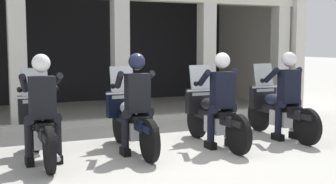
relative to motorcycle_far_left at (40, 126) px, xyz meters
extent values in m
plane|color=#A8A59E|center=(2.14, 2.65, -0.50)|extent=(80.00, 80.00, 0.00)
cube|color=black|center=(2.19, 6.67, 1.07)|extent=(9.87, 0.24, 3.15)
cube|color=beige|center=(7.03, 4.72, 1.07)|extent=(0.30, 4.29, 3.15)
cube|color=beige|center=(-0.02, 2.93, 0.85)|extent=(0.35, 0.36, 2.71)
cube|color=beige|center=(2.19, 2.93, 0.85)|extent=(0.35, 0.36, 2.71)
cube|color=beige|center=(4.41, 2.93, 0.85)|extent=(0.35, 0.36, 2.71)
cube|color=beige|center=(6.63, 2.93, 0.85)|extent=(0.35, 0.36, 2.71)
cube|color=#B7B5AD|center=(2.19, 2.43, -0.44)|extent=(9.47, 0.24, 0.12)
cylinder|color=black|center=(0.00, 0.58, -0.18)|extent=(0.09, 0.64, 0.64)
cylinder|color=black|center=(0.00, -0.82, -0.18)|extent=(0.09, 0.64, 0.64)
cube|color=black|center=(0.00, 0.58, 0.03)|extent=(0.14, 0.44, 0.08)
cube|color=silver|center=(0.00, -0.17, -0.13)|extent=(0.28, 0.44, 0.28)
cube|color=black|center=(0.00, -0.12, 0.00)|extent=(0.18, 1.24, 0.16)
ellipsoid|color=#1E2338|center=(0.00, 0.10, 0.18)|extent=(0.26, 0.48, 0.22)
cube|color=black|center=(0.00, -0.30, 0.07)|extent=(0.24, 0.52, 0.10)
cube|color=black|center=(0.00, -0.76, 0.00)|extent=(0.16, 0.48, 0.10)
cylinder|color=silver|center=(0.00, 0.52, 0.06)|extent=(0.05, 0.24, 0.53)
cube|color=black|center=(0.00, 0.46, 0.20)|extent=(0.52, 0.16, 0.44)
sphere|color=silver|center=(0.00, 0.56, 0.22)|extent=(0.18, 0.18, 0.18)
cube|color=silver|center=(0.00, 0.44, 0.57)|extent=(0.40, 0.14, 0.54)
cylinder|color=silver|center=(0.00, 0.36, 0.40)|extent=(0.62, 0.04, 0.04)
cylinder|color=silver|center=(0.12, -0.52, -0.32)|extent=(0.07, 0.55, 0.07)
cube|color=black|center=(0.00, -0.32, 0.47)|extent=(0.36, 0.22, 0.60)
cube|color=#14193F|center=(0.00, -0.20, 0.49)|extent=(0.05, 0.02, 0.32)
sphere|color=tan|center=(0.00, -0.30, 0.92)|extent=(0.21, 0.21, 0.21)
sphere|color=silver|center=(0.00, -0.30, 0.95)|extent=(0.26, 0.26, 0.26)
cylinder|color=black|center=(0.14, -0.30, 0.16)|extent=(0.26, 0.29, 0.17)
cylinder|color=black|center=(0.20, -0.30, -0.12)|extent=(0.12, 0.12, 0.53)
cube|color=black|center=(0.20, -0.29, -0.44)|extent=(0.11, 0.26, 0.12)
cylinder|color=black|center=(-0.14, -0.30, 0.16)|extent=(0.26, 0.29, 0.17)
cylinder|color=black|center=(-0.20, -0.30, -0.12)|extent=(0.12, 0.12, 0.53)
cube|color=black|center=(-0.20, -0.29, -0.44)|extent=(0.11, 0.26, 0.12)
cylinder|color=black|center=(0.22, -0.09, 0.66)|extent=(0.19, 0.48, 0.31)
sphere|color=black|center=(0.26, 0.12, 0.55)|extent=(0.09, 0.09, 0.09)
cylinder|color=black|center=(-0.22, -0.09, 0.66)|extent=(0.19, 0.48, 0.31)
sphere|color=black|center=(-0.26, 0.12, 0.55)|extent=(0.09, 0.09, 0.09)
cylinder|color=black|center=(1.43, 0.58, -0.18)|extent=(0.09, 0.64, 0.64)
cylinder|color=black|center=(1.43, -0.82, -0.18)|extent=(0.09, 0.64, 0.64)
cube|color=black|center=(1.43, 0.58, 0.03)|extent=(0.14, 0.44, 0.08)
cube|color=silver|center=(1.43, -0.17, -0.13)|extent=(0.28, 0.44, 0.28)
cube|color=black|center=(1.43, -0.12, 0.00)|extent=(0.18, 1.24, 0.16)
ellipsoid|color=#B2B2B7|center=(1.43, 0.10, 0.18)|extent=(0.26, 0.48, 0.22)
cube|color=black|center=(1.43, -0.30, 0.07)|extent=(0.24, 0.52, 0.10)
cube|color=black|center=(1.43, -0.76, 0.00)|extent=(0.16, 0.48, 0.10)
cylinder|color=silver|center=(1.43, 0.52, 0.06)|extent=(0.05, 0.24, 0.53)
cube|color=black|center=(1.43, 0.46, 0.20)|extent=(0.52, 0.16, 0.44)
sphere|color=silver|center=(1.43, 0.56, 0.22)|extent=(0.18, 0.18, 0.18)
cube|color=silver|center=(1.43, 0.44, 0.57)|extent=(0.40, 0.14, 0.54)
cylinder|color=silver|center=(1.43, 0.36, 0.40)|extent=(0.62, 0.04, 0.04)
cylinder|color=silver|center=(1.55, -0.52, -0.32)|extent=(0.07, 0.55, 0.07)
cube|color=black|center=(1.43, -0.32, 0.47)|extent=(0.36, 0.22, 0.60)
cube|color=#14193F|center=(1.43, -0.20, 0.49)|extent=(0.05, 0.02, 0.32)
sphere|color=tan|center=(1.43, -0.30, 0.92)|extent=(0.21, 0.21, 0.21)
sphere|color=#191E38|center=(1.43, -0.30, 0.95)|extent=(0.26, 0.26, 0.26)
cylinder|color=black|center=(1.57, -0.30, 0.16)|extent=(0.26, 0.29, 0.17)
cylinder|color=black|center=(1.63, -0.30, -0.12)|extent=(0.12, 0.12, 0.53)
cube|color=black|center=(1.63, -0.29, -0.44)|extent=(0.11, 0.26, 0.12)
cylinder|color=black|center=(1.29, -0.30, 0.16)|extent=(0.26, 0.29, 0.17)
cylinder|color=black|center=(1.23, -0.30, -0.12)|extent=(0.12, 0.12, 0.53)
cube|color=black|center=(1.23, -0.29, -0.44)|extent=(0.11, 0.26, 0.12)
cylinder|color=black|center=(1.65, -0.09, 0.66)|extent=(0.19, 0.48, 0.31)
sphere|color=black|center=(1.69, 0.12, 0.55)|extent=(0.09, 0.09, 0.09)
cylinder|color=black|center=(1.21, -0.09, 0.66)|extent=(0.19, 0.48, 0.31)
sphere|color=black|center=(1.17, 0.12, 0.55)|extent=(0.09, 0.09, 0.09)
cylinder|color=black|center=(2.86, 0.44, -0.18)|extent=(0.09, 0.64, 0.64)
cylinder|color=black|center=(2.86, -0.96, -0.18)|extent=(0.09, 0.64, 0.64)
cube|color=black|center=(2.86, 0.44, 0.03)|extent=(0.14, 0.44, 0.08)
cube|color=silver|center=(2.86, -0.31, -0.13)|extent=(0.28, 0.44, 0.28)
cube|color=black|center=(2.86, -0.26, 0.00)|extent=(0.18, 1.24, 0.16)
ellipsoid|color=black|center=(2.86, -0.04, 0.18)|extent=(0.26, 0.48, 0.22)
cube|color=black|center=(2.86, -0.44, 0.07)|extent=(0.24, 0.52, 0.10)
cube|color=black|center=(2.86, -0.90, 0.00)|extent=(0.16, 0.48, 0.10)
cylinder|color=silver|center=(2.86, 0.38, 0.06)|extent=(0.05, 0.24, 0.53)
cube|color=black|center=(2.86, 0.32, 0.20)|extent=(0.52, 0.16, 0.44)
sphere|color=silver|center=(2.86, 0.42, 0.22)|extent=(0.18, 0.18, 0.18)
cube|color=silver|center=(2.86, 0.30, 0.57)|extent=(0.40, 0.14, 0.54)
cylinder|color=silver|center=(2.86, 0.22, 0.40)|extent=(0.62, 0.04, 0.04)
cylinder|color=silver|center=(2.98, -0.66, -0.32)|extent=(0.07, 0.55, 0.07)
cube|color=black|center=(2.86, -0.46, 0.47)|extent=(0.36, 0.22, 0.60)
cube|color=#591414|center=(2.86, -0.34, 0.49)|extent=(0.05, 0.02, 0.32)
sphere|color=tan|center=(2.86, -0.44, 0.92)|extent=(0.21, 0.21, 0.21)
sphere|color=silver|center=(2.86, -0.44, 0.95)|extent=(0.26, 0.26, 0.26)
cylinder|color=black|center=(3.00, -0.44, 0.16)|extent=(0.26, 0.29, 0.17)
cylinder|color=black|center=(3.06, -0.44, -0.12)|extent=(0.12, 0.12, 0.53)
cube|color=black|center=(3.06, -0.43, -0.44)|extent=(0.11, 0.26, 0.12)
cylinder|color=black|center=(2.72, -0.44, 0.16)|extent=(0.26, 0.29, 0.17)
cylinder|color=black|center=(2.66, -0.44, -0.12)|extent=(0.12, 0.12, 0.53)
cube|color=black|center=(2.66, -0.43, -0.44)|extent=(0.11, 0.26, 0.12)
cylinder|color=black|center=(3.08, -0.23, 0.66)|extent=(0.19, 0.48, 0.31)
sphere|color=black|center=(3.12, -0.02, 0.55)|extent=(0.09, 0.09, 0.09)
cylinder|color=black|center=(2.64, -0.23, 0.66)|extent=(0.19, 0.48, 0.31)
sphere|color=black|center=(2.60, -0.02, 0.55)|extent=(0.09, 0.09, 0.09)
cylinder|color=black|center=(4.29, 0.53, -0.18)|extent=(0.09, 0.64, 0.64)
cylinder|color=black|center=(4.29, -0.87, -0.18)|extent=(0.09, 0.64, 0.64)
cube|color=black|center=(4.29, 0.53, 0.03)|extent=(0.14, 0.44, 0.08)
cube|color=silver|center=(4.29, -0.22, -0.13)|extent=(0.28, 0.44, 0.28)
cube|color=black|center=(4.29, -0.17, 0.00)|extent=(0.18, 1.24, 0.16)
ellipsoid|color=#1E2338|center=(4.29, 0.05, 0.18)|extent=(0.26, 0.48, 0.22)
cube|color=black|center=(4.29, -0.35, 0.07)|extent=(0.24, 0.52, 0.10)
cube|color=black|center=(4.29, -0.81, 0.00)|extent=(0.16, 0.48, 0.10)
cylinder|color=silver|center=(4.29, 0.47, 0.06)|extent=(0.05, 0.24, 0.53)
cube|color=black|center=(4.29, 0.41, 0.20)|extent=(0.52, 0.16, 0.44)
sphere|color=silver|center=(4.29, 0.51, 0.22)|extent=(0.18, 0.18, 0.18)
cube|color=silver|center=(4.29, 0.39, 0.57)|extent=(0.40, 0.14, 0.54)
cylinder|color=silver|center=(4.29, 0.31, 0.40)|extent=(0.62, 0.04, 0.04)
cylinder|color=silver|center=(4.41, -0.57, -0.32)|extent=(0.07, 0.55, 0.07)
cube|color=black|center=(4.29, -0.37, 0.47)|extent=(0.36, 0.22, 0.60)
cube|color=#591414|center=(4.29, -0.25, 0.49)|extent=(0.05, 0.02, 0.32)
sphere|color=tan|center=(4.29, -0.35, 0.92)|extent=(0.21, 0.21, 0.21)
sphere|color=silver|center=(4.29, -0.35, 0.95)|extent=(0.26, 0.26, 0.26)
cylinder|color=black|center=(4.43, -0.35, 0.16)|extent=(0.26, 0.29, 0.17)
cylinder|color=black|center=(4.49, -0.35, -0.12)|extent=(0.12, 0.12, 0.53)
cube|color=black|center=(4.49, -0.34, -0.44)|extent=(0.11, 0.26, 0.12)
cylinder|color=black|center=(4.15, -0.35, 0.16)|extent=(0.26, 0.29, 0.17)
cylinder|color=black|center=(4.09, -0.35, -0.12)|extent=(0.12, 0.12, 0.53)
cube|color=black|center=(4.09, -0.34, -0.44)|extent=(0.11, 0.26, 0.12)
cylinder|color=black|center=(4.51, -0.14, 0.66)|extent=(0.19, 0.48, 0.31)
sphere|color=black|center=(4.55, 0.07, 0.55)|extent=(0.09, 0.09, 0.09)
cylinder|color=black|center=(4.07, -0.14, 0.66)|extent=(0.19, 0.48, 0.31)
sphere|color=black|center=(4.03, 0.07, 0.55)|extent=(0.09, 0.09, 0.09)
camera|label=1|loc=(-0.90, -6.76, 1.22)|focal=47.72mm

